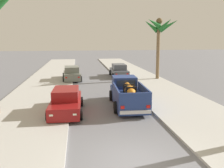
{
  "coord_description": "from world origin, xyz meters",
  "views": [
    {
      "loc": [
        -1.96,
        -7.09,
        4.56
      ],
      "look_at": [
        0.54,
        8.85,
        1.2
      ],
      "focal_mm": 34.96,
      "sensor_mm": 36.0,
      "label": 1
    }
  ],
  "objects": [
    {
      "name": "ground_plane",
      "position": [
        0.0,
        0.0,
        0.0
      ],
      "size": [
        160.0,
        160.0,
        0.0
      ],
      "primitive_type": "plane",
      "color": "slate"
    },
    {
      "name": "sidewalk_left",
      "position": [
        -5.09,
        12.0,
        0.06
      ],
      "size": [
        5.08,
        60.0,
        0.12
      ],
      "primitive_type": "cube",
      "color": "#B2AFA8",
      "rests_on": "ground"
    },
    {
      "name": "sidewalk_right",
      "position": [
        5.09,
        12.0,
        0.06
      ],
      "size": [
        5.08,
        60.0,
        0.12
      ],
      "primitive_type": "cube",
      "color": "#B2AFA8",
      "rests_on": "ground"
    },
    {
      "name": "curb_left",
      "position": [
        -3.95,
        12.0,
        0.05
      ],
      "size": [
        0.16,
        60.0,
        0.1
      ],
      "primitive_type": "cube",
      "color": "silver",
      "rests_on": "ground"
    },
    {
      "name": "curb_right",
      "position": [
        3.95,
        12.0,
        0.05
      ],
      "size": [
        0.16,
        60.0,
        0.1
      ],
      "primitive_type": "cube",
      "color": "silver",
      "rests_on": "ground"
    },
    {
      "name": "pickup_truck",
      "position": [
        1.35,
        7.2,
        0.81
      ],
      "size": [
        2.41,
        5.3,
        1.8
      ],
      "color": "navy",
      "rests_on": "ground"
    },
    {
      "name": "car_left_near",
      "position": [
        -2.76,
        6.26,
        0.71
      ],
      "size": [
        2.13,
        4.31,
        1.54
      ],
      "color": "maroon",
      "rests_on": "ground"
    },
    {
      "name": "car_right_near",
      "position": [
        2.98,
        18.89,
        0.71
      ],
      "size": [
        2.08,
        4.28,
        1.54
      ],
      "color": "#474C56",
      "rests_on": "ground"
    },
    {
      "name": "car_left_mid",
      "position": [
        -2.68,
        17.46,
        0.71
      ],
      "size": [
        2.21,
        4.34,
        1.54
      ],
      "color": "slate",
      "rests_on": "ground"
    },
    {
      "name": "palm_tree_left_fore",
      "position": [
        6.98,
        16.39,
        5.45
      ],
      "size": [
        3.84,
        3.44,
        6.8
      ],
      "color": "brown",
      "rests_on": "ground"
    }
  ]
}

